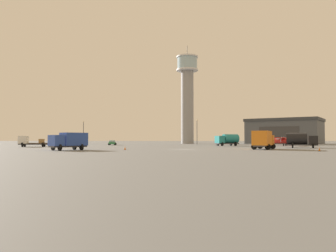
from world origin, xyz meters
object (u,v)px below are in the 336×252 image
Objects in this scene: car_green at (112,143)px; light_post_west at (83,130)px; airplane_red at (284,140)px; light_post_east at (197,129)px; truck_fuel_tanker_black at (301,140)px; truck_fuel_tanker_teal at (227,139)px; traffic_cone_near_right at (319,149)px; control_tower at (187,92)px; truck_flatbed_white at (30,141)px; traffic_cone_near_left at (125,148)px; truck_box_blue at (69,140)px; truck_box_orange at (263,139)px.

light_post_west reaches higher than car_green.
light_post_east is (-21.60, 22.01, 3.47)m from airplane_red.
car_green is (-44.43, 26.36, -0.92)m from truck_fuel_tanker_black.
truck_fuel_tanker_teal is 10.49× the size of traffic_cone_near_right.
control_tower reaches higher than light_post_west.
airplane_red is 1.53× the size of truck_fuel_tanker_teal.
truck_fuel_tanker_teal reaches higher than truck_flatbed_white.
traffic_cone_near_left is at bearing 131.10° from truck_flatbed_white.
truck_box_blue is at bearing -140.84° from truck_fuel_tanker_black.
truck_fuel_tanker_black is 10.27× the size of traffic_cone_near_right.
light_post_west is (-60.22, 23.43, 3.31)m from airplane_red.
truck_fuel_tanker_teal is (9.89, -34.12, -17.45)m from control_tower.
truck_fuel_tanker_black is at bearing -128.04° from car_green.
airplane_red is at bearing 102.10° from truck_fuel_tanker_black.
airplane_red is 1.65× the size of truck_box_blue.
light_post_west is at bearing -50.23° from truck_fuel_tanker_teal.
control_tower is 4.42× the size of light_post_east.
traffic_cone_near_right is at bearing 81.60° from truck_fuel_tanker_teal.
light_post_west reaches higher than airplane_red.
airplane_red is (24.61, -33.55, -17.67)m from control_tower.
car_green is (-32.08, 8.60, -0.94)m from truck_fuel_tanker_teal.
truck_box_orange is 0.95× the size of light_post_west.
truck_fuel_tanker_black is 1.47× the size of car_green.
airplane_red reaches higher than traffic_cone_near_left.
truck_fuel_tanker_teal is at bearing -177.90° from truck_flatbed_white.
light_post_west reaches higher than truck_box_orange.
traffic_cone_near_right is (40.83, -43.63, -0.44)m from car_green.
airplane_red is 36.11m from traffic_cone_near_right.
truck_box_orange is 13.76m from truck_fuel_tanker_black.
control_tower reaches higher than traffic_cone_near_right.
traffic_cone_near_right is at bearing -74.92° from control_tower.
truck_fuel_tanker_black is at bearing 102.38° from truck_fuel_tanker_teal.
traffic_cone_near_left is at bearing 33.01° from truck_fuel_tanker_teal.
control_tower reaches higher than light_post_east.
car_green is 0.52× the size of light_post_east.
light_post_west reaches higher than truck_fuel_tanker_black.
truck_box_orange is 70.22m from light_post_west.
truck_box_blue is 0.72× the size of light_post_east.
airplane_red is 16.04× the size of traffic_cone_near_right.
truck_box_blue is at bearing 25.25° from truck_fuel_tanker_teal.
truck_box_orange is 49.75m from car_green.
truck_flatbed_white reaches higher than traffic_cone_near_left.
car_green is 59.75m from traffic_cone_near_right.
light_post_west is 60.11m from traffic_cone_near_left.
light_post_east reaches higher than truck_flatbed_white.
car_green is at bearing 133.10° from traffic_cone_near_right.
truck_fuel_tanker_teal is 1.50× the size of car_green.
light_post_east is (23.07, 55.46, 3.34)m from truck_box_blue.
truck_fuel_tanker_teal is 1.08× the size of truck_box_blue.
traffic_cone_near_left is at bearing -105.05° from light_post_east.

